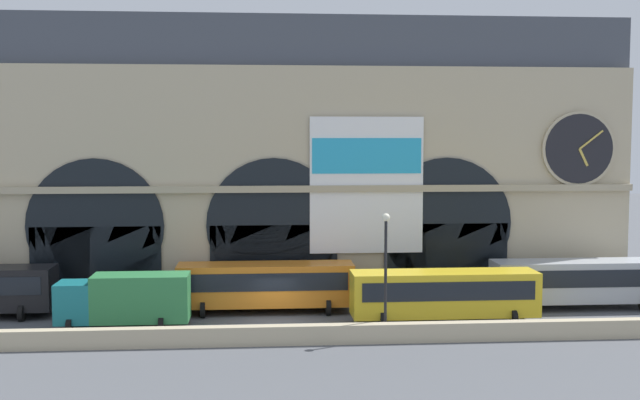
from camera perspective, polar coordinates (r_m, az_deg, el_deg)
name	(u,v)px	position (r m, az deg, el deg)	size (l,w,h in m)	color
ground_plane	(276,323)	(46.53, -3.29, -9.03)	(200.00, 200.00, 0.00)	#54565B
quay_parapet_wall	(277,335)	(41.71, -3.16, -9.92)	(90.00, 0.70, 1.03)	#BCAD8C
station_building	(273,163)	(53.02, -3.46, 2.78)	(48.01, 5.98, 19.01)	#BCAD8C
box_truck_midwest	(126,299)	(46.30, -14.15, -7.08)	(7.50, 2.91, 3.12)	#19727A
bus_center	(266,284)	(48.87, -4.02, -6.24)	(11.00, 3.25, 3.10)	orange
bus_mideast	(444,293)	(46.59, 9.14, -6.82)	(11.00, 3.25, 3.10)	gold
bus_east	(578,281)	(52.58, 18.48, -5.69)	(11.00, 3.25, 3.10)	#ADB2B7
street_lamp_quayside	(386,259)	(42.23, 4.87, -4.35)	(0.44, 0.44, 6.90)	black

